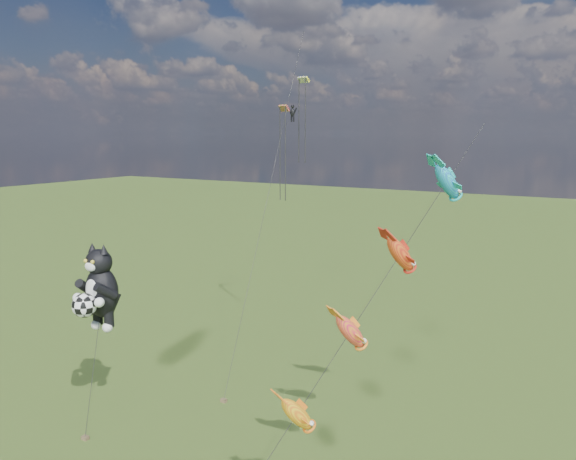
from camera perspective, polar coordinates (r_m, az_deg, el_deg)
The scene contains 4 objects.
ground at distance 44.13m, azimuth -20.09°, elevation -14.99°, with size 300.00×300.00×0.00m, color #243E0F.
cat_kite_rig at distance 36.86m, azimuth -18.73°, elevation -5.62°, with size 2.74×4.20×11.38m.
fish_windsock_rig at distance 27.57m, azimuth 8.82°, elevation -6.39°, with size 7.99×13.94×18.59m.
parafoil_rig at distance 49.56m, azimuth 0.32°, elevation 10.89°, with size 3.96×17.22×27.00m.
Camera 1 is at (31.60, -24.98, 18.03)m, focal length 35.00 mm.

